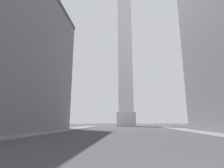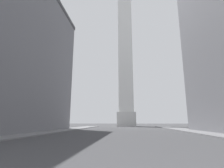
# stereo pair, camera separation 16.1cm
# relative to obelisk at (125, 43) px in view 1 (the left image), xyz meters

# --- Properties ---
(sidewalk_left) EXTENTS (5.00, 86.56, 0.15)m
(sidewalk_left) POSITION_rel_obelisk_xyz_m (-13.28, -46.17, -35.90)
(sidewalk_left) COLOR slate
(sidewalk_left) RESTS_ON ground_plane
(sidewalk_right) EXTENTS (5.00, 86.56, 0.15)m
(sidewalk_right) POSITION_rel_obelisk_xyz_m (13.28, -46.17, -35.90)
(sidewalk_right) COLOR slate
(sidewalk_right) RESTS_ON ground_plane
(obelisk) EXTENTS (7.44, 7.44, 74.75)m
(obelisk) POSITION_rel_obelisk_xyz_m (0.00, 0.00, 0.00)
(obelisk) COLOR silver
(obelisk) RESTS_ON ground_plane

